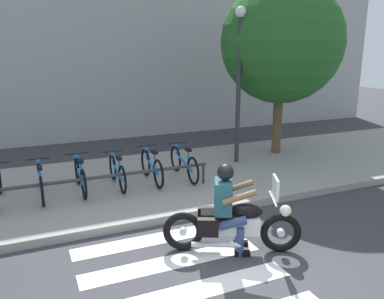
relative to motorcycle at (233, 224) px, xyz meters
name	(u,v)px	position (x,y,z in m)	size (l,w,h in m)	color
ground_plane	(225,283)	(-0.53, -0.75, -0.46)	(48.00, 48.00, 0.00)	#38383D
sidewalk	(138,183)	(-0.53, 3.54, -0.39)	(24.00, 4.40, 0.15)	gray
crosswalk_stripe_2	(194,291)	(-0.99, -0.75, -0.46)	(2.80, 0.40, 0.01)	white
crosswalk_stripe_3	(173,262)	(-0.99, 0.05, -0.46)	(2.80, 0.40, 0.01)	white
crosswalk_stripe_4	(156,239)	(-0.99, 0.85, -0.46)	(2.80, 0.40, 0.01)	white
motorcycle	(233,224)	(0.00, 0.00, 0.00)	(2.02, 1.06, 1.23)	black
rider	(228,202)	(-0.07, 0.04, 0.37)	(0.76, 0.70, 1.44)	#1E4C59
bicycle_1	(41,181)	(-2.65, 3.28, 0.03)	(0.48, 1.68, 0.73)	black
bicycle_2	(80,176)	(-1.86, 3.27, 0.04)	(0.48, 1.62, 0.77)	black
bicycle_3	(117,172)	(-1.07, 3.28, 0.03)	(0.48, 1.56, 0.74)	black
bicycle_4	(152,167)	(-0.27, 3.27, 0.05)	(0.48, 1.62, 0.79)	black
bicycle_5	(184,163)	(0.52, 3.28, 0.04)	(0.48, 1.73, 0.77)	black
bike_rack	(104,178)	(-1.46, 2.72, 0.11)	(4.56, 0.07, 0.49)	#333338
street_lamp	(239,73)	(2.33, 3.94, 2.06)	(0.28, 0.28, 4.14)	#2D2D33
tree_near_rack	(282,42)	(3.89, 4.34, 2.83)	(3.37, 3.37, 4.98)	brown
building_backdrop	(88,25)	(-0.53, 9.24, 3.42)	(24.00, 1.20, 7.77)	#A5A5A5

